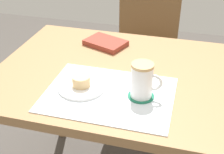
{
  "coord_description": "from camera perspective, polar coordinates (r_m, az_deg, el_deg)",
  "views": [
    {
      "loc": [
        0.17,
        -1.05,
        1.34
      ],
      "look_at": [
        -0.08,
        -0.13,
        0.76
      ],
      "focal_mm": 50.0,
      "sensor_mm": 36.0,
      "label": 1
    }
  ],
  "objects": [
    {
      "name": "dining_table",
      "position": [
        1.28,
        4.93,
        -2.58
      ],
      "size": [
        1.16,
        0.75,
        0.71
      ],
      "color": "#997047",
      "rests_on": "ground_plane"
    },
    {
      "name": "placemat",
      "position": [
        1.11,
        -0.54,
        -3.17
      ],
      "size": [
        0.45,
        0.34,
        0.0
      ],
      "primitive_type": "cube",
      "color": "white",
      "rests_on": "dining_table"
    },
    {
      "name": "coffee_coaster",
      "position": [
        1.09,
        5.31,
        -3.46
      ],
      "size": [
        0.09,
        0.09,
        0.0
      ],
      "primitive_type": "cylinder",
      "color": "#196B4C",
      "rests_on": "placemat"
    },
    {
      "name": "wooden_chair",
      "position": [
        2.0,
        6.08,
        5.87
      ],
      "size": [
        0.43,
        0.43,
        0.88
      ],
      "rotation": [
        0.0,
        0.0,
        3.17
      ],
      "color": "brown",
      "rests_on": "ground_plane"
    },
    {
      "name": "coffee_mug",
      "position": [
        1.06,
        5.6,
        -0.58
      ],
      "size": [
        0.11,
        0.08,
        0.13
      ],
      "color": "white",
      "rests_on": "coffee_coaster"
    },
    {
      "name": "small_book",
      "position": [
        1.46,
        -1.19,
        6.26
      ],
      "size": [
        0.21,
        0.18,
        0.02
      ],
      "primitive_type": "cube",
      "rotation": [
        0.0,
        0.0,
        -0.37
      ],
      "color": "maroon",
      "rests_on": "dining_table"
    },
    {
      "name": "pastry",
      "position": [
        1.12,
        -5.65,
        -0.72
      ],
      "size": [
        0.06,
        0.06,
        0.04
      ],
      "primitive_type": "cylinder",
      "color": "#E5BC7F",
      "rests_on": "pastry_plate"
    },
    {
      "name": "pastry_plate",
      "position": [
        1.14,
        -5.59,
        -1.79
      ],
      "size": [
        0.17,
        0.17,
        0.01
      ],
      "primitive_type": "cylinder",
      "color": "white",
      "rests_on": "placemat"
    }
  ]
}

